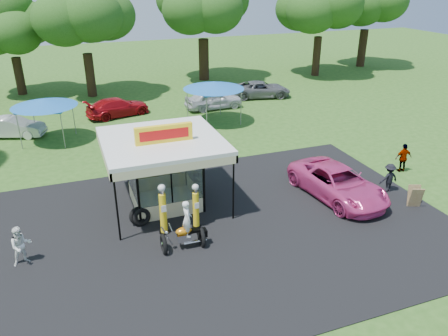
% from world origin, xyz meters
% --- Properties ---
extents(ground, '(120.00, 120.00, 0.00)m').
position_xyz_m(ground, '(0.00, 0.00, 0.00)').
color(ground, '#295219').
rests_on(ground, ground).
extents(asphalt_apron, '(20.00, 14.00, 0.04)m').
position_xyz_m(asphalt_apron, '(0.00, 2.00, 0.02)').
color(asphalt_apron, black).
rests_on(asphalt_apron, ground).
extents(gas_station_kiosk, '(5.40, 5.40, 4.18)m').
position_xyz_m(gas_station_kiosk, '(-2.00, 4.99, 1.78)').
color(gas_station_kiosk, white).
rests_on(gas_station_kiosk, ground).
extents(gas_pump_left, '(0.44, 0.44, 2.38)m').
position_xyz_m(gas_pump_left, '(-2.68, 2.38, 1.14)').
color(gas_pump_left, black).
rests_on(gas_pump_left, ground).
extents(gas_pump_right, '(0.40, 0.40, 2.14)m').
position_xyz_m(gas_pump_right, '(-1.24, 2.36, 1.03)').
color(gas_pump_right, black).
rests_on(gas_pump_right, ground).
extents(motorcycle, '(1.89, 0.92, 2.24)m').
position_xyz_m(motorcycle, '(-2.08, 1.01, 0.87)').
color(motorcycle, black).
rests_on(motorcycle, ground).
extents(spare_tires, '(1.06, 0.79, 0.86)m').
position_xyz_m(spare_tires, '(-3.53, 3.45, 0.42)').
color(spare_tires, black).
rests_on(spare_tires, ground).
extents(a_frame_sign, '(0.65, 0.72, 1.07)m').
position_xyz_m(a_frame_sign, '(9.12, 0.50, 0.54)').
color(a_frame_sign, '#593819').
rests_on(a_frame_sign, ground).
extents(kiosk_car, '(2.82, 1.13, 0.96)m').
position_xyz_m(kiosk_car, '(-2.00, 7.20, 0.48)').
color(kiosk_car, yellow).
rests_on(kiosk_car, ground).
extents(pink_sedan, '(3.24, 5.88, 1.56)m').
position_xyz_m(pink_sedan, '(6.21, 2.66, 0.78)').
color(pink_sedan, '#D53982').
rests_on(pink_sedan, ground).
extents(spectator_west, '(0.93, 0.80, 1.63)m').
position_xyz_m(spectator_west, '(-8.27, 2.18, 0.81)').
color(spectator_west, white).
rests_on(spectator_west, ground).
extents(spectator_east_a, '(1.02, 0.60, 1.55)m').
position_xyz_m(spectator_east_a, '(8.98, 2.24, 0.77)').
color(spectator_east_a, black).
rests_on(spectator_east_a, ground).
extents(spectator_east_b, '(1.03, 0.55, 1.66)m').
position_xyz_m(spectator_east_b, '(11.41, 4.00, 0.83)').
color(spectator_east_b, gray).
rests_on(spectator_east_b, ground).
extents(bg_car_a, '(4.42, 2.71, 1.38)m').
position_xyz_m(bg_car_a, '(-9.55, 17.82, 0.69)').
color(bg_car_a, silver).
rests_on(bg_car_a, ground).
extents(bg_car_b, '(5.26, 3.24, 1.42)m').
position_xyz_m(bg_car_b, '(-2.17, 20.13, 0.71)').
color(bg_car_b, '#A20C14').
rests_on(bg_car_b, ground).
extents(bg_car_c, '(4.81, 2.21, 1.60)m').
position_xyz_m(bg_car_c, '(5.47, 19.42, 0.80)').
color(bg_car_c, silver).
rests_on(bg_car_c, ground).
extents(bg_car_d, '(5.54, 3.38, 1.44)m').
position_xyz_m(bg_car_d, '(10.66, 21.31, 0.72)').
color(bg_car_d, slate).
rests_on(bg_car_d, ground).
extents(tent_west, '(4.16, 4.16, 2.91)m').
position_xyz_m(tent_west, '(-7.23, 16.03, 2.63)').
color(tent_west, gray).
rests_on(tent_west, ground).
extents(tent_east, '(4.45, 4.45, 3.11)m').
position_xyz_m(tent_east, '(4.31, 15.96, 2.81)').
color(tent_east, gray).
rests_on(tent_east, ground).
extents(oak_far_b, '(7.78, 7.78, 9.28)m').
position_xyz_m(oak_far_b, '(-9.56, 29.93, 5.92)').
color(oak_far_b, black).
rests_on(oak_far_b, ground).
extents(oak_far_c, '(9.11, 9.11, 10.74)m').
position_xyz_m(oak_far_c, '(-3.56, 27.03, 6.81)').
color(oak_far_c, black).
rests_on(oak_far_c, ground).
extents(oak_far_d, '(9.64, 9.64, 11.47)m').
position_xyz_m(oak_far_d, '(8.02, 29.81, 7.31)').
color(oak_far_d, black).
rests_on(oak_far_d, ground).
extents(oak_far_e, '(9.52, 9.52, 11.33)m').
position_xyz_m(oak_far_e, '(19.98, 27.53, 7.24)').
color(oak_far_e, black).
rests_on(oak_far_e, ground).
extents(oak_far_f, '(9.50, 9.50, 11.44)m').
position_xyz_m(oak_far_f, '(27.67, 30.03, 7.35)').
color(oak_far_f, black).
rests_on(oak_far_f, ground).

